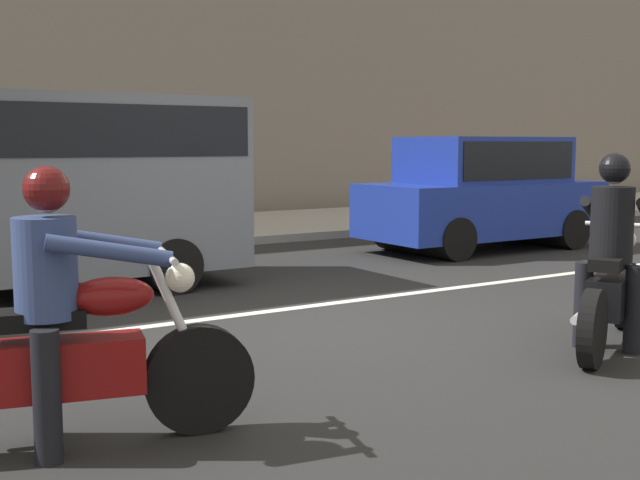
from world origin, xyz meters
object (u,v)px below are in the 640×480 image
parked_hatchback_cobalt_blue (483,191)px  parked_van_slate_gray (5,179)px  motorcycle_with_rider_denim_blue (69,334)px  motorcycle_with_rider_black_leather (612,269)px

parked_hatchback_cobalt_blue → parked_van_slate_gray: parked_van_slate_gray is taller
motorcycle_with_rider_denim_blue → parked_van_slate_gray: 5.03m
motorcycle_with_rider_denim_blue → parked_van_slate_gray: (0.68, 4.94, 0.65)m
motorcycle_with_rider_black_leather → parked_hatchback_cobalt_blue: 6.30m
parked_hatchback_cobalt_blue → motorcycle_with_rider_denim_blue: bearing=-147.5°
parked_hatchback_cobalt_blue → parked_van_slate_gray: bearing=-179.0°
motorcycle_with_rider_denim_blue → parked_van_slate_gray: size_ratio=0.39×
motorcycle_with_rider_denim_blue → parked_van_slate_gray: bearing=82.2°
parked_van_slate_gray → motorcycle_with_rider_black_leather: bearing=-53.4°
motorcycle_with_rider_black_leather → parked_van_slate_gray: size_ratio=0.38×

